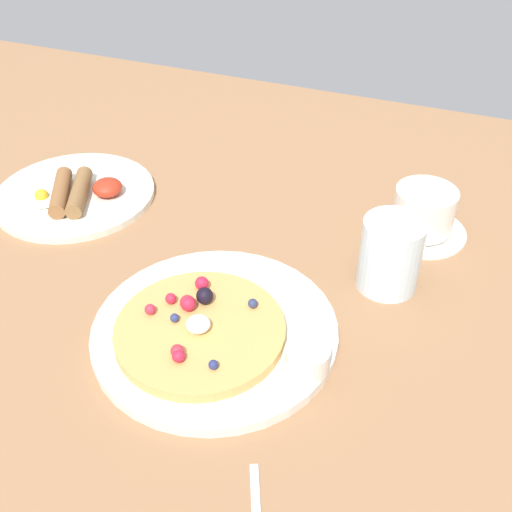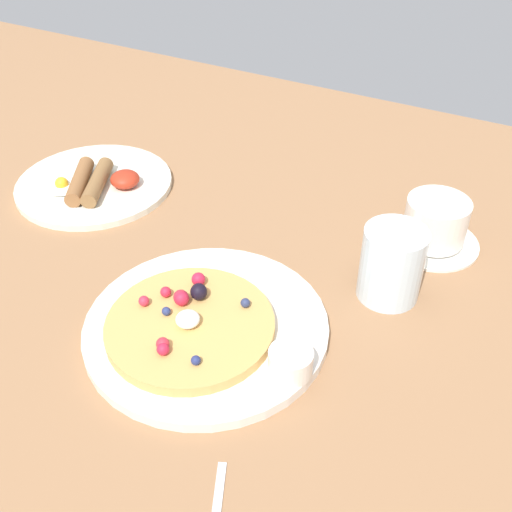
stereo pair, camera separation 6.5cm
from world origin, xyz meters
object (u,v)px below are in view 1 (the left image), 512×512
Objects in this scene: syrup_ramekin at (307,358)px; breakfast_plate at (75,194)px; coffee_saucer at (420,230)px; coffee_cup at (423,209)px; pancake_plate at (215,330)px; water_glass at (390,255)px.

syrup_ramekin reaches higher than breakfast_plate.
coffee_saucer is (0.50, 0.10, -0.00)m from breakfast_plate.
coffee_cup is at bearing -117.96° from coffee_saucer.
pancake_plate is at bearing -30.23° from breakfast_plate.
coffee_cup reaches higher than pancake_plate.
pancake_plate is 0.23m from water_glass.
breakfast_plate is 2.20× the size of coffee_cup.
coffee_saucer is at bearing 80.77° from water_glass.
breakfast_plate is at bearing -168.50° from coffee_saucer.
coffee_saucer is at bearing 57.51° from pancake_plate.
syrup_ramekin is 0.20× the size of breakfast_plate.
water_glass is (-0.02, -0.13, 0.04)m from coffee_saucer.
syrup_ramekin is 0.50× the size of water_glass.
coffee_saucer is at bearing 77.68° from syrup_ramekin.
coffee_cup is (0.07, 0.30, 0.01)m from syrup_ramekin.
syrup_ramekin is at bearing -102.32° from coffee_saucer.
coffee_cup is 1.16× the size of water_glass.
water_glass is (0.05, 0.18, 0.02)m from syrup_ramekin.
syrup_ramekin reaches higher than pancake_plate.
pancake_plate is 0.12m from syrup_ramekin.
coffee_cup is (0.18, 0.28, 0.03)m from pancake_plate.
pancake_plate is 5.95× the size of syrup_ramekin.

